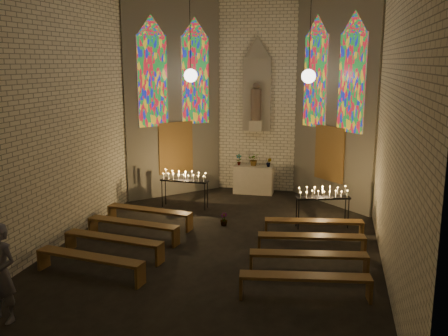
{
  "coord_description": "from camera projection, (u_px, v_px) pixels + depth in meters",
  "views": [
    {
      "loc": [
        2.8,
        -11.76,
        4.65
      ],
      "look_at": [
        -0.02,
        0.71,
        1.91
      ],
      "focal_mm": 40.0,
      "sensor_mm": 36.0,
      "label": 1
    }
  ],
  "objects": [
    {
      "name": "floor",
      "position": [
        219.0,
        246.0,
        12.79
      ],
      "size": [
        12.0,
        12.0,
        0.0
      ],
      "primitive_type": "plane",
      "color": "black",
      "rests_on": "ground"
    },
    {
      "name": "pew_right_1",
      "position": [
        311.0,
        239.0,
        12.19
      ],
      "size": [
        2.63,
        0.75,
        0.5
      ],
      "rotation": [
        0.0,
        0.0,
        0.15
      ],
      "color": "#553A18",
      "rests_on": "ground"
    },
    {
      "name": "pew_right_0",
      "position": [
        314.0,
        223.0,
        13.34
      ],
      "size": [
        2.63,
        0.75,
        0.5
      ],
      "rotation": [
        0.0,
        0.0,
        0.15
      ],
      "color": "#553A18",
      "rests_on": "ground"
    },
    {
      "name": "pew_left_2",
      "position": [
        113.0,
        241.0,
        12.05
      ],
      "size": [
        2.63,
        0.75,
        0.5
      ],
      "rotation": [
        0.0,
        0.0,
        -0.15
      ],
      "color": "#553A18",
      "rests_on": "ground"
    },
    {
      "name": "flower_vase_left",
      "position": [
        239.0,
        160.0,
        17.89
      ],
      "size": [
        0.23,
        0.17,
        0.4
      ],
      "primitive_type": "imported",
      "rotation": [
        0.0,
        0.0,
        0.14
      ],
      "color": "#4C723F",
      "rests_on": "altar"
    },
    {
      "name": "pew_left_3",
      "position": [
        90.0,
        259.0,
        10.91
      ],
      "size": [
        2.63,
        0.75,
        0.5
      ],
      "rotation": [
        0.0,
        0.0,
        -0.15
      ],
      "color": "#553A18",
      "rests_on": "ground"
    },
    {
      "name": "pew_right_3",
      "position": [
        305.0,
        280.0,
        9.9
      ],
      "size": [
        2.63,
        0.75,
        0.5
      ],
      "rotation": [
        0.0,
        0.0,
        0.15
      ],
      "color": "#553A18",
      "rests_on": "ground"
    },
    {
      "name": "pew_right_2",
      "position": [
        308.0,
        257.0,
        11.05
      ],
      "size": [
        2.63,
        0.75,
        0.5
      ],
      "rotation": [
        0.0,
        0.0,
        0.15
      ],
      "color": "#553A18",
      "rests_on": "ground"
    },
    {
      "name": "pew_left_1",
      "position": [
        133.0,
        225.0,
        13.2
      ],
      "size": [
        2.63,
        0.75,
        0.5
      ],
      "rotation": [
        0.0,
        0.0,
        -0.15
      ],
      "color": "#553A18",
      "rests_on": "ground"
    },
    {
      "name": "flower_vase_right",
      "position": [
        269.0,
        162.0,
        17.56
      ],
      "size": [
        0.19,
        0.16,
        0.33
      ],
      "primitive_type": "imported",
      "rotation": [
        0.0,
        0.0,
        0.08
      ],
      "color": "#4C723F",
      "rests_on": "altar"
    },
    {
      "name": "flower_vase_center",
      "position": [
        254.0,
        160.0,
        17.78
      ],
      "size": [
        0.44,
        0.39,
        0.44
      ],
      "primitive_type": "imported",
      "rotation": [
        0.0,
        0.0,
        0.13
      ],
      "color": "#4C723F",
      "rests_on": "altar"
    },
    {
      "name": "aisle_flower_pot",
      "position": [
        224.0,
        219.0,
        14.39
      ],
      "size": [
        0.28,
        0.28,
        0.38
      ],
      "primitive_type": "imported",
      "rotation": [
        0.0,
        0.0,
        -0.4
      ],
      "color": "#4C723F",
      "rests_on": "ground"
    },
    {
      "name": "room",
      "position": [
        244.0,
        93.0,
        15.23
      ],
      "size": [
        8.22,
        12.43,
        7.0
      ],
      "color": "beige",
      "rests_on": "ground"
    },
    {
      "name": "visitor",
      "position": [
        1.0,
        273.0,
        8.96
      ],
      "size": [
        0.73,
        0.54,
        1.84
      ],
      "primitive_type": "imported",
      "rotation": [
        0.0,
        0.0,
        -0.16
      ],
      "color": "#514F5A",
      "rests_on": "ground"
    },
    {
      "name": "votive_stand_left",
      "position": [
        184.0,
        178.0,
        16.03
      ],
      "size": [
        1.57,
        0.46,
        1.14
      ],
      "rotation": [
        0.0,
        0.0,
        -0.06
      ],
      "color": "black",
      "rests_on": "ground"
    },
    {
      "name": "votive_stand_right",
      "position": [
        323.0,
        195.0,
        14.08
      ],
      "size": [
        1.57,
        0.79,
        1.12
      ],
      "rotation": [
        0.0,
        0.0,
        0.3
      ],
      "color": "black",
      "rests_on": "ground"
    },
    {
      "name": "pew_left_0",
      "position": [
        149.0,
        212.0,
        14.34
      ],
      "size": [
        2.63,
        0.75,
        0.5
      ],
      "rotation": [
        0.0,
        0.0,
        -0.15
      ],
      "color": "#553A18",
      "rests_on": "ground"
    },
    {
      "name": "altar",
      "position": [
        254.0,
        180.0,
        17.89
      ],
      "size": [
        1.4,
        0.6,
        1.0
      ],
      "primitive_type": "cube",
      "color": "beige",
      "rests_on": "ground"
    }
  ]
}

